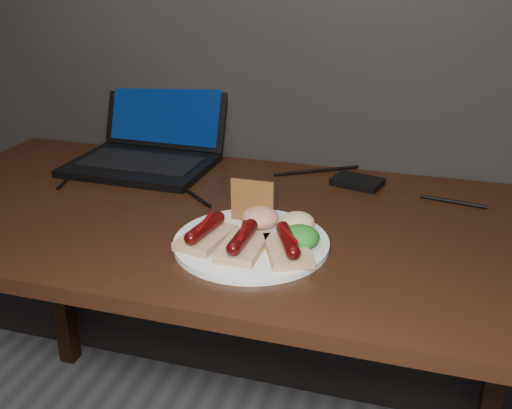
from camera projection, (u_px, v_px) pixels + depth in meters
The scene contains 12 objects.
desk at pixel (216, 250), 1.22m from camera, with size 1.40×0.70×0.75m.
laptop at pixel (151, 141), 1.46m from camera, with size 0.35×0.34×0.25m.
hard_drive at pixel (357, 182), 1.32m from camera, with size 0.11×0.07×0.02m, color black.
desk_cables at pixel (243, 182), 1.33m from camera, with size 0.98×0.35×0.01m.
plate at pixel (251, 243), 1.04m from camera, with size 0.29×0.29×0.01m, color white.
bread_sausage_left at pixel (205, 233), 1.03m from camera, with size 0.09×0.13×0.04m.
bread_sausage_center at pixel (242, 243), 0.99m from camera, with size 0.07×0.12×0.04m.
bread_sausage_right at pixel (288, 246), 0.98m from camera, with size 0.11×0.13×0.04m.
crispbread at pixel (252, 201), 1.10m from camera, with size 0.09×0.01×0.09m, color #975829.
salad_greens at pixel (300, 237), 1.01m from camera, with size 0.07×0.07×0.04m, color #146113.
salsa_mound at pixel (260, 218), 1.08m from camera, with size 0.07×0.07×0.04m, color #A51014.
coleslaw_mound at pixel (298, 222), 1.07m from camera, with size 0.06×0.06×0.04m, color beige.
Camera 1 is at (0.39, 0.37, 1.23)m, focal length 40.00 mm.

